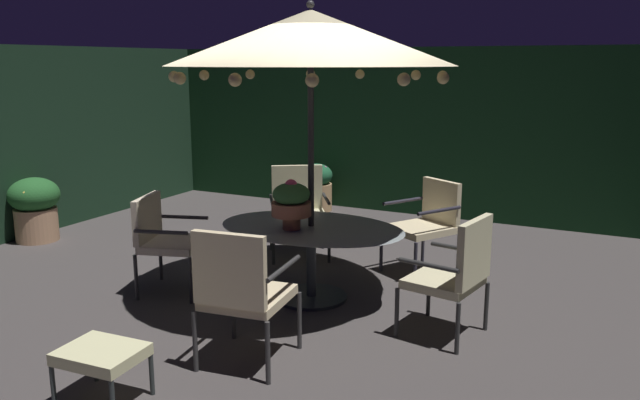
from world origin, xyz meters
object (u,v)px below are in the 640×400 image
Objects in this scene: centerpiece_planter at (291,201)px; ottoman_footrest at (101,356)px; patio_dining_table at (311,241)px; patio_chair_south at (456,270)px; patio_umbrella at (311,38)px; potted_plant_left_near at (316,187)px; potted_plant_back_left at (35,207)px; patio_chair_north at (428,220)px; patio_chair_southeast at (241,288)px; patio_chair_east at (164,235)px; patio_chair_northeast at (298,205)px.

centerpiece_planter is 0.85× the size of ottoman_footrest.
patio_chair_south is (1.43, -0.25, 0.00)m from patio_dining_table.
patio_umbrella is at bearing 98.05° from patio_dining_table.
potted_plant_back_left is (-2.37, -3.04, 0.07)m from potted_plant_left_near.
ottoman_footrest is (-1.79, -2.02, -0.25)m from patio_chair_south.
patio_dining_table is at bearing -3.52° from potted_plant_back_left.
potted_plant_back_left reaches higher than potted_plant_left_near.
patio_umbrella is 5.03× the size of ottoman_footrest.
patio_chair_north is at bearing -41.04° from potted_plant_left_near.
patio_chair_north is (0.73, 1.25, -1.82)m from patio_umbrella.
patio_chair_southeast is at bearing -82.84° from patio_umbrella.
patio_chair_south reaches higher than patio_chair_east.
patio_chair_north is at bearing 12.00° from potted_plant_back_left.
patio_chair_east is at bearing -162.06° from patio_umbrella.
potted_plant_left_near is (-1.51, 3.47, -0.60)m from centerpiece_planter.
patio_chair_northeast is at bearing -68.47° from potted_plant_left_near.
patio_umbrella is at bearing 169.97° from patio_chair_south.
patio_umbrella is at bearing -63.87° from potted_plant_left_near.
potted_plant_left_near is (-1.25, 5.55, 0.04)m from ottoman_footrest.
ottoman_footrest is at bearing -77.33° from potted_plant_left_near.
patio_chair_east is at bearing -162.07° from patio_dining_table.
patio_chair_northeast is 2.24m from potted_plant_left_near.
patio_chair_south is 1.87× the size of ottoman_footrest.
patio_umbrella reaches higher than patio_chair_southeast.
ottoman_footrest is 0.76× the size of potted_plant_left_near.
patio_umbrella is at bearing 80.88° from ottoman_footrest.
patio_chair_south is (2.22, -1.47, -0.01)m from patio_chair_northeast.
centerpiece_planter is 0.43× the size of patio_chair_southeast.
patio_chair_southeast reaches higher than potted_plant_left_near.
ottoman_footrest is 0.68× the size of potted_plant_back_left.
patio_chair_south is at bearing -33.43° from patio_chair_northeast.
patio_dining_table is 1.44m from patio_chair_east.
patio_chair_northeast is 2.83m from patio_chair_southeast.
patio_dining_table is 1.45m from patio_chair_north.
potted_plant_back_left is at bearing 145.21° from ottoman_footrest.
patio_chair_east is 0.93× the size of patio_chair_south.
potted_plant_back_left is (-3.88, 0.43, -0.53)m from centerpiece_planter.
patio_chair_east is at bearing 118.78° from ottoman_footrest.
patio_chair_south is at bearing 43.77° from patio_chair_southeast.
centerpiece_planter is 1.58m from patio_chair_south.
patio_dining_table is 1.82m from patio_umbrella.
patio_chair_north is 1.04× the size of patio_chair_east.
potted_plant_back_left is at bearing -127.89° from potted_plant_left_near.
potted_plant_back_left is (-3.19, -0.97, -0.15)m from patio_chair_northeast.
potted_plant_back_left is (-3.62, 2.51, 0.12)m from ottoman_footrest.
patio_umbrella is at bearing -120.44° from patio_chair_north.
potted_plant_back_left is at bearing 174.75° from patio_chair_south.
patio_chair_east reaches higher than patio_dining_table.
patio_umbrella is 3.09m from ottoman_footrest.
patio_chair_east is 2.70m from potted_plant_back_left.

